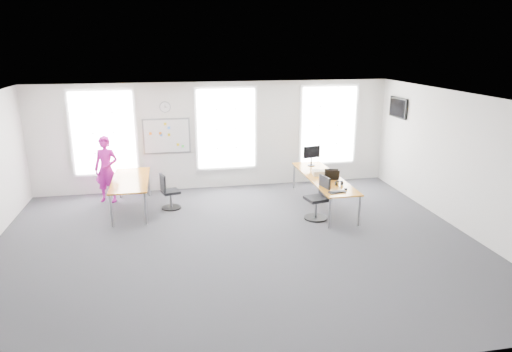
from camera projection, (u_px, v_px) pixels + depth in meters
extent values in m
plane|color=#2A292E|center=(238.00, 244.00, 9.45)|extent=(10.00, 10.00, 0.00)
plane|color=white|center=(236.00, 99.00, 8.60)|extent=(10.00, 10.00, 0.00)
plane|color=silver|center=(216.00, 136.00, 12.80)|extent=(10.00, 0.00, 10.00)
plane|color=silver|center=(288.00, 271.00, 5.26)|extent=(10.00, 0.00, 10.00)
plane|color=silver|center=(464.00, 163.00, 9.93)|extent=(0.00, 10.00, 10.00)
cube|color=silver|center=(104.00, 133.00, 12.17)|extent=(1.60, 0.06, 2.20)
cube|color=silver|center=(226.00, 129.00, 12.77)|extent=(1.60, 0.06, 2.20)
cube|color=silver|center=(328.00, 125.00, 13.31)|extent=(1.60, 0.06, 2.20)
cube|color=#AD6621|center=(324.00, 178.00, 11.54)|extent=(0.82, 3.09, 0.03)
cylinder|color=gray|center=(330.00, 213.00, 10.18)|extent=(0.05, 0.05, 0.72)
cylinder|color=gray|center=(359.00, 211.00, 10.31)|extent=(0.05, 0.05, 0.72)
cylinder|color=gray|center=(294.00, 176.00, 12.98)|extent=(0.05, 0.05, 0.72)
cylinder|color=gray|center=(318.00, 175.00, 13.11)|extent=(0.05, 0.05, 0.72)
cube|color=#AD6621|center=(130.00, 180.00, 11.18)|extent=(0.87, 2.18, 0.03)
cylinder|color=gray|center=(111.00, 211.00, 10.26)|extent=(0.05, 0.05, 0.76)
cylinder|color=gray|center=(146.00, 209.00, 10.39)|extent=(0.05, 0.05, 0.76)
cylinder|color=gray|center=(120.00, 184.00, 12.20)|extent=(0.05, 0.05, 0.76)
cylinder|color=gray|center=(149.00, 182.00, 12.34)|extent=(0.05, 0.05, 0.76)
cylinder|color=black|center=(316.00, 218.00, 10.84)|extent=(0.55, 0.55, 0.03)
cylinder|color=gray|center=(316.00, 208.00, 10.78)|extent=(0.06, 0.06, 0.44)
cube|color=black|center=(316.00, 199.00, 10.71)|extent=(0.55, 0.55, 0.07)
cube|color=black|center=(325.00, 186.00, 10.70)|extent=(0.14, 0.44, 0.47)
cylinder|color=black|center=(172.00, 208.00, 11.52)|extent=(0.49, 0.49, 0.03)
cylinder|color=gray|center=(171.00, 200.00, 11.46)|extent=(0.06, 0.06, 0.39)
cube|color=black|center=(171.00, 192.00, 11.40)|extent=(0.51, 0.51, 0.07)
cube|color=black|center=(163.00, 183.00, 11.24)|extent=(0.15, 0.39, 0.42)
imported|color=#C01798|center=(106.00, 169.00, 11.77)|extent=(0.73, 0.59, 1.74)
cube|color=silver|center=(167.00, 136.00, 12.51)|extent=(1.20, 0.03, 0.90)
cylinder|color=gray|center=(165.00, 107.00, 12.28)|extent=(0.30, 0.04, 0.30)
cube|color=black|center=(398.00, 108.00, 12.52)|extent=(0.06, 0.90, 0.55)
cube|color=black|center=(337.00, 192.00, 10.34)|extent=(0.43, 0.24, 0.02)
ellipsoid|color=black|center=(346.00, 189.00, 10.51)|extent=(0.11, 0.13, 0.04)
cylinder|color=black|center=(340.00, 187.00, 10.73)|extent=(0.07, 0.07, 0.01)
cylinder|color=black|center=(336.00, 183.00, 10.85)|extent=(0.04, 0.09, 0.09)
cylinder|color=black|center=(342.00, 183.00, 10.88)|extent=(0.04, 0.09, 0.09)
cylinder|color=gold|center=(336.00, 183.00, 10.85)|extent=(0.01, 0.10, 0.10)
cube|color=black|center=(339.00, 181.00, 10.85)|extent=(0.16, 0.02, 0.02)
cube|color=black|center=(331.00, 174.00, 11.28)|extent=(0.34, 0.16, 0.27)
cube|color=orange|center=(332.00, 175.00, 11.21)|extent=(0.33, 0.17, 0.25)
cube|color=black|center=(333.00, 175.00, 11.19)|extent=(0.35, 0.17, 0.26)
cube|color=beige|center=(320.00, 173.00, 11.69)|extent=(0.38, 0.31, 0.12)
cylinder|color=black|center=(311.00, 165.00, 12.59)|extent=(0.20, 0.20, 0.02)
cylinder|color=black|center=(311.00, 162.00, 12.56)|extent=(0.04, 0.04, 0.20)
cube|color=black|center=(312.00, 152.00, 12.47)|extent=(0.50, 0.12, 0.33)
cube|color=black|center=(312.00, 152.00, 12.46)|extent=(0.45, 0.09, 0.30)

